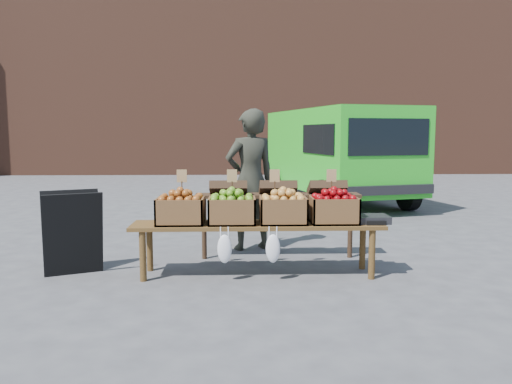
{
  "coord_description": "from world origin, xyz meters",
  "views": [
    {
      "loc": [
        0.1,
        -5.33,
        1.54
      ],
      "look_at": [
        0.3,
        0.47,
        0.85
      ],
      "focal_mm": 35.0,
      "sensor_mm": 36.0,
      "label": 1
    }
  ],
  "objects_px": {
    "vendor": "(250,180)",
    "crate_green_apples": "(334,210)",
    "crate_russet_pears": "(232,211)",
    "crate_red_apples": "(283,210)",
    "weighing_scale": "(372,219)",
    "display_bench": "(258,249)",
    "back_table": "(278,217)",
    "chalkboard_sign": "(72,232)",
    "crate_golden_apples": "(181,211)",
    "delivery_van": "(338,157)"
  },
  "relations": [
    {
      "from": "crate_russet_pears",
      "to": "crate_green_apples",
      "type": "bearing_deg",
      "value": 0.0
    },
    {
      "from": "chalkboard_sign",
      "to": "crate_russet_pears",
      "type": "distance_m",
      "value": 1.76
    },
    {
      "from": "delivery_van",
      "to": "crate_russet_pears",
      "type": "xyz_separation_m",
      "value": [
        -2.24,
        -5.62,
        -0.31
      ]
    },
    {
      "from": "delivery_van",
      "to": "crate_red_apples",
      "type": "height_order",
      "value": "delivery_van"
    },
    {
      "from": "crate_green_apples",
      "to": "weighing_scale",
      "type": "bearing_deg",
      "value": 0.0
    },
    {
      "from": "chalkboard_sign",
      "to": "crate_green_apples",
      "type": "height_order",
      "value": "chalkboard_sign"
    },
    {
      "from": "delivery_van",
      "to": "crate_red_apples",
      "type": "xyz_separation_m",
      "value": [
        -1.69,
        -5.62,
        -0.31
      ]
    },
    {
      "from": "vendor",
      "to": "crate_golden_apples",
      "type": "xyz_separation_m",
      "value": [
        -0.77,
        -1.23,
        -0.21
      ]
    },
    {
      "from": "crate_golden_apples",
      "to": "crate_green_apples",
      "type": "height_order",
      "value": "same"
    },
    {
      "from": "delivery_van",
      "to": "crate_green_apples",
      "type": "relative_size",
      "value": 9.07
    },
    {
      "from": "back_table",
      "to": "crate_russet_pears",
      "type": "bearing_deg",
      "value": -127.25
    },
    {
      "from": "crate_russet_pears",
      "to": "display_bench",
      "type": "bearing_deg",
      "value": 0.0
    },
    {
      "from": "display_bench",
      "to": "crate_red_apples",
      "type": "xyz_separation_m",
      "value": [
        0.28,
        0.0,
        0.42
      ]
    },
    {
      "from": "back_table",
      "to": "weighing_scale",
      "type": "relative_size",
      "value": 6.18
    },
    {
      "from": "crate_golden_apples",
      "to": "weighing_scale",
      "type": "xyz_separation_m",
      "value": [
        2.08,
        0.0,
        -0.1
      ]
    },
    {
      "from": "chalkboard_sign",
      "to": "display_bench",
      "type": "bearing_deg",
      "value": -25.78
    },
    {
      "from": "delivery_van",
      "to": "crate_golden_apples",
      "type": "relative_size",
      "value": 9.07
    },
    {
      "from": "chalkboard_sign",
      "to": "crate_green_apples",
      "type": "distance_m",
      "value": 2.85
    },
    {
      "from": "delivery_van",
      "to": "crate_golden_apples",
      "type": "bearing_deg",
      "value": -130.32
    },
    {
      "from": "back_table",
      "to": "display_bench",
      "type": "height_order",
      "value": "back_table"
    },
    {
      "from": "chalkboard_sign",
      "to": "crate_russet_pears",
      "type": "xyz_separation_m",
      "value": [
        1.74,
        -0.1,
        0.25
      ]
    },
    {
      "from": "crate_golden_apples",
      "to": "back_table",
      "type": "bearing_deg",
      "value": 33.26
    },
    {
      "from": "back_table",
      "to": "crate_red_apples",
      "type": "relative_size",
      "value": 4.2
    },
    {
      "from": "display_bench",
      "to": "vendor",
      "type": "bearing_deg",
      "value": 92.37
    },
    {
      "from": "crate_golden_apples",
      "to": "crate_red_apples",
      "type": "relative_size",
      "value": 1.0
    },
    {
      "from": "back_table",
      "to": "crate_red_apples",
      "type": "bearing_deg",
      "value": -89.81
    },
    {
      "from": "weighing_scale",
      "to": "chalkboard_sign",
      "type": "bearing_deg",
      "value": 178.18
    },
    {
      "from": "crate_green_apples",
      "to": "weighing_scale",
      "type": "height_order",
      "value": "crate_green_apples"
    },
    {
      "from": "delivery_van",
      "to": "back_table",
      "type": "bearing_deg",
      "value": -122.98
    },
    {
      "from": "vendor",
      "to": "display_bench",
      "type": "xyz_separation_m",
      "value": [
        0.05,
        -1.23,
        -0.64
      ]
    },
    {
      "from": "vendor",
      "to": "chalkboard_sign",
      "type": "height_order",
      "value": "vendor"
    },
    {
      "from": "delivery_van",
      "to": "vendor",
      "type": "xyz_separation_m",
      "value": [
        -2.02,
        -4.38,
        -0.09
      ]
    },
    {
      "from": "chalkboard_sign",
      "to": "crate_russet_pears",
      "type": "relative_size",
      "value": 1.85
    },
    {
      "from": "display_bench",
      "to": "crate_red_apples",
      "type": "relative_size",
      "value": 5.4
    },
    {
      "from": "display_bench",
      "to": "chalkboard_sign",
      "type": "bearing_deg",
      "value": 177.06
    },
    {
      "from": "crate_russet_pears",
      "to": "delivery_van",
      "type": "bearing_deg",
      "value": 68.23
    },
    {
      "from": "crate_green_apples",
      "to": "chalkboard_sign",
      "type": "bearing_deg",
      "value": 177.91
    },
    {
      "from": "crate_golden_apples",
      "to": "weighing_scale",
      "type": "relative_size",
      "value": 1.47
    },
    {
      "from": "crate_russet_pears",
      "to": "crate_red_apples",
      "type": "bearing_deg",
      "value": 0.0
    },
    {
      "from": "vendor",
      "to": "display_bench",
      "type": "bearing_deg",
      "value": 72.53
    },
    {
      "from": "back_table",
      "to": "crate_golden_apples",
      "type": "distance_m",
      "value": 1.33
    },
    {
      "from": "vendor",
      "to": "crate_green_apples",
      "type": "relative_size",
      "value": 3.7
    },
    {
      "from": "crate_russet_pears",
      "to": "crate_red_apples",
      "type": "relative_size",
      "value": 1.0
    },
    {
      "from": "back_table",
      "to": "display_bench",
      "type": "xyz_separation_m",
      "value": [
        -0.27,
        -0.72,
        -0.24
      ]
    },
    {
      "from": "weighing_scale",
      "to": "crate_russet_pears",
      "type": "bearing_deg",
      "value": 180.0
    },
    {
      "from": "vendor",
      "to": "crate_green_apples",
      "type": "xyz_separation_m",
      "value": [
        0.88,
        -1.23,
        -0.21
      ]
    },
    {
      "from": "display_bench",
      "to": "weighing_scale",
      "type": "distance_m",
      "value": 1.29
    },
    {
      "from": "back_table",
      "to": "crate_russet_pears",
      "type": "xyz_separation_m",
      "value": [
        -0.55,
        -0.72,
        0.19
      ]
    },
    {
      "from": "back_table",
      "to": "weighing_scale",
      "type": "xyz_separation_m",
      "value": [
        0.98,
        -0.72,
        0.09
      ]
    },
    {
      "from": "crate_russet_pears",
      "to": "weighing_scale",
      "type": "height_order",
      "value": "crate_russet_pears"
    }
  ]
}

